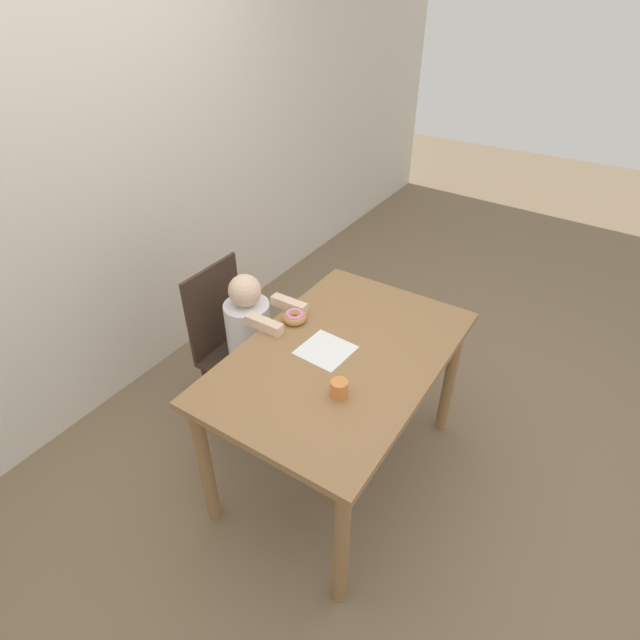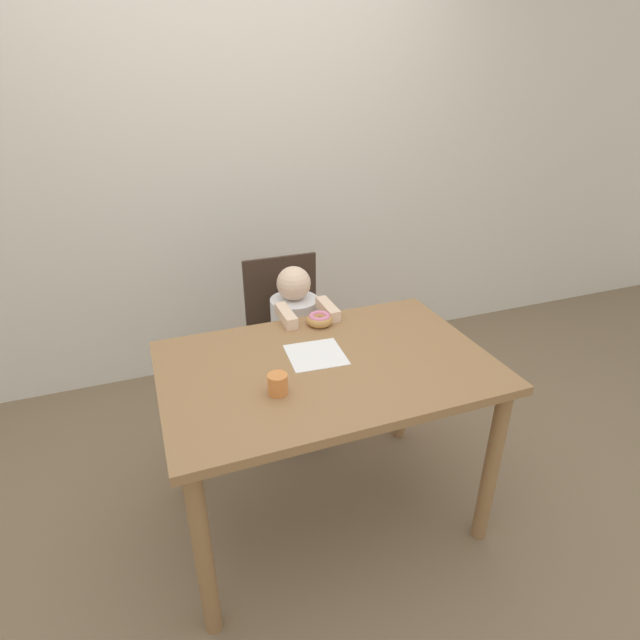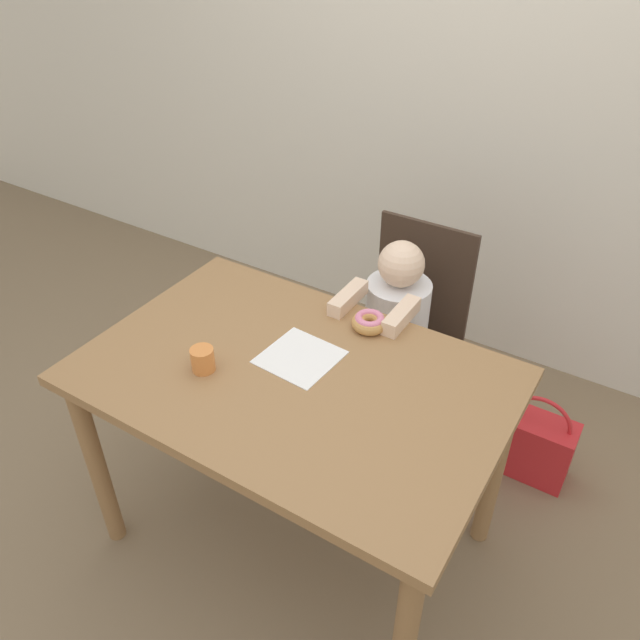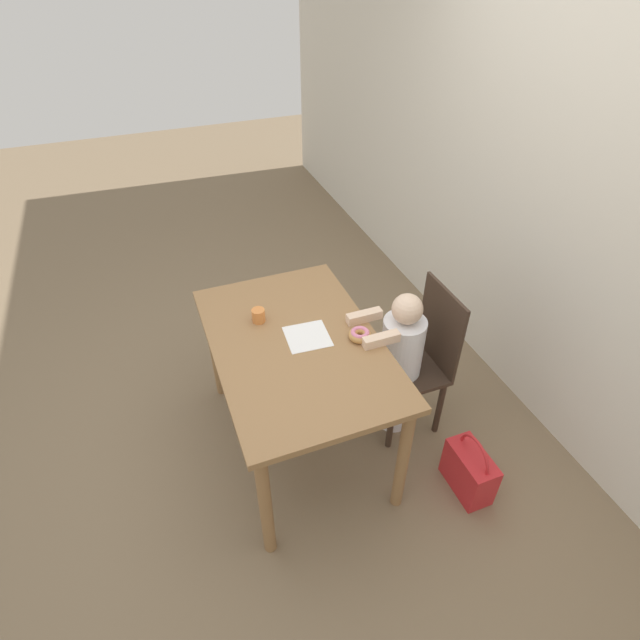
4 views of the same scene
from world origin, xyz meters
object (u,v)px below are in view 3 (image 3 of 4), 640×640
handbag (533,445)px  chair (406,339)px  child_figure (393,352)px  cup (203,359)px  donut (369,322)px

handbag → chair: bearing=-175.8°
child_figure → cup: 0.83m
chair → child_figure: 0.12m
child_figure → chair: bearing=90.0°
donut → child_figure: bearing=95.7°
donut → cup: bearing=-126.0°
handbag → cup: 1.37m
chair → cup: size_ratio=12.58×
chair → child_figure: size_ratio=0.97×
donut → cup: 0.54m
child_figure → donut: (0.03, -0.27, 0.32)m
chair → handbag: (0.55, 0.04, -0.32)m
child_figure → donut: child_figure is taller
chair → child_figure: child_figure is taller
chair → donut: 0.51m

